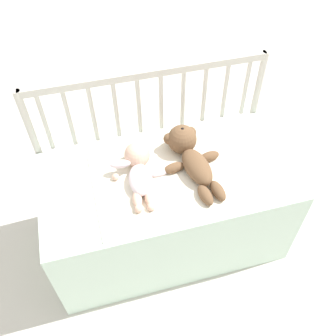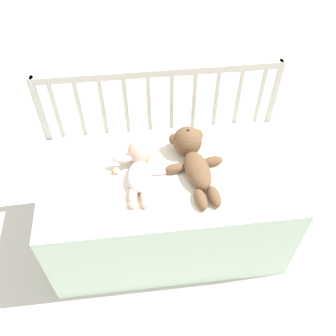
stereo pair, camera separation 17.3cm
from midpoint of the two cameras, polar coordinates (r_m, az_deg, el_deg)
name	(u,v)px [view 2 (the right image)]	position (r m, az deg, el deg)	size (l,w,h in m)	color
ground_plane	(168,236)	(2.23, 2.23, -10.50)	(12.00, 12.00, 0.00)	silver
crib_mattress	(168,209)	(2.00, 2.46, -6.41)	(1.21, 0.62, 0.56)	silver
crib_rail	(160,114)	(1.94, 1.40, 8.07)	(1.21, 0.04, 0.93)	beige
blanket	(174,177)	(1.77, 3.77, -1.58)	(0.76, 0.54, 0.01)	silver
teddy_bear	(193,157)	(1.79, 6.58, 1.54)	(0.30, 0.46, 0.15)	brown
baby	(140,166)	(1.75, -1.52, 0.09)	(0.26, 0.36, 0.12)	white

